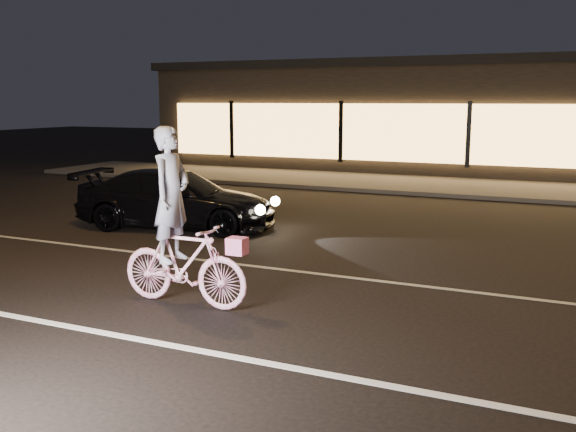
% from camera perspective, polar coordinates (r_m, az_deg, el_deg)
% --- Properties ---
extents(ground, '(90.00, 90.00, 0.00)m').
position_cam_1_polar(ground, '(8.40, -0.61, -8.70)').
color(ground, black).
rests_on(ground, ground).
extents(lane_stripe_near, '(60.00, 0.12, 0.01)m').
position_cam_1_polar(lane_stripe_near, '(7.15, -5.79, -12.19)').
color(lane_stripe_near, silver).
rests_on(lane_stripe_near, ground).
extents(lane_stripe_far, '(60.00, 0.10, 0.01)m').
position_cam_1_polar(lane_stripe_far, '(10.17, 4.17, -5.31)').
color(lane_stripe_far, gray).
rests_on(lane_stripe_far, ground).
extents(sidewalk, '(30.00, 4.00, 0.12)m').
position_cam_1_polar(sidewalk, '(20.65, 14.78, 2.51)').
color(sidewalk, '#383533').
rests_on(sidewalk, ground).
extents(storefront, '(25.40, 8.42, 4.20)m').
position_cam_1_polar(storefront, '(26.39, 17.20, 8.57)').
color(storefront, black).
rests_on(storefront, ground).
extents(cyclist, '(1.91, 0.66, 2.40)m').
position_cam_1_polar(cyclist, '(8.67, -9.55, -2.38)').
color(cyclist, '#D93A82').
rests_on(cyclist, ground).
extents(sedan, '(4.55, 2.50, 1.25)m').
position_cam_1_polar(sedan, '(14.00, -9.89, 1.48)').
color(sedan, black).
rests_on(sedan, ground).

